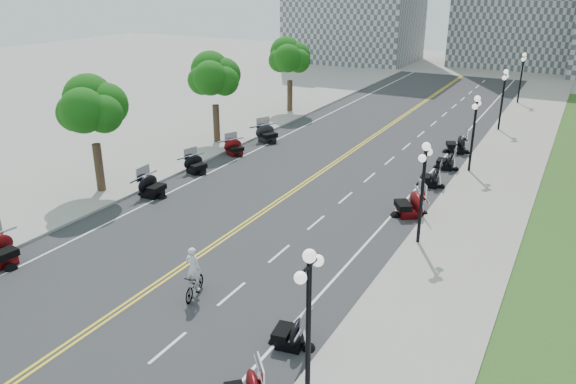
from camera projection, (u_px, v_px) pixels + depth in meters
The scene contains 43 objects.
ground at pixel (222, 240), 27.47m from camera, with size 160.00×160.00×0.00m, color gray.
road at pixel (311, 179), 35.71m from camera, with size 16.00×90.00×0.01m, color #333335.
centerline_yellow_a at pixel (309, 179), 35.76m from camera, with size 0.12×90.00×0.00m, color yellow.
centerline_yellow_b at pixel (313, 179), 35.65m from camera, with size 0.12×90.00×0.00m, color yellow.
edge_line_north at pixel (409, 196), 32.90m from camera, with size 0.12×90.00×0.00m, color white.
edge_line_south at pixel (227, 164), 38.51m from camera, with size 0.12×90.00×0.00m, color white.
lane_dash_4 at pixel (168, 347), 19.48m from camera, with size 0.12×2.00×0.00m, color white.
lane_dash_5 at pixel (232, 294), 22.77m from camera, with size 0.12×2.00×0.00m, color white.
lane_dash_6 at pixel (279, 254), 26.06m from camera, with size 0.12×2.00×0.00m, color white.
lane_dash_7 at pixel (316, 223), 29.36m from camera, with size 0.12×2.00×0.00m, color white.
lane_dash_8 at pixel (345, 198), 32.65m from camera, with size 0.12×2.00×0.00m, color white.
lane_dash_9 at pixel (370, 177), 35.95m from camera, with size 0.12×2.00×0.00m, color white.
lane_dash_10 at pixel (390, 161), 39.24m from camera, with size 0.12×2.00×0.00m, color white.
lane_dash_11 at pixel (406, 146), 42.54m from camera, with size 0.12×2.00×0.00m, color white.
lane_dash_12 at pixel (421, 134), 45.83m from camera, with size 0.12×2.00×0.00m, color white.
lane_dash_13 at pixel (433, 124), 49.12m from camera, with size 0.12×2.00×0.00m, color white.
lane_dash_14 at pixel (444, 114), 52.42m from camera, with size 0.12×2.00×0.00m, color white.
lane_dash_15 at pixel (454, 106), 55.71m from camera, with size 0.12×2.00×0.00m, color white.
lane_dash_16 at pixel (463, 99), 59.01m from camera, with size 0.12×2.00×0.00m, color white.
lane_dash_17 at pixel (470, 92), 62.30m from camera, with size 0.12×2.00×0.00m, color white.
lane_dash_18 at pixel (477, 87), 65.60m from camera, with size 0.12×2.00×0.00m, color white.
lane_dash_19 at pixel (484, 81), 68.89m from camera, with size 0.12×2.00×0.00m, color white.
sidewalk_north at pixel (481, 208), 31.07m from camera, with size 5.00×90.00×0.15m, color #9E9991.
sidewalk_south at pixel (180, 155), 40.29m from camera, with size 5.00×90.00×0.15m, color #9E9991.
street_lamp_1 at pixel (308, 327), 16.18m from camera, with size 0.50×1.20×4.90m, color black, non-canonical shape.
street_lamp_2 at pixel (422, 194), 26.06m from camera, with size 0.50×1.20×4.90m, color black, non-canonical shape.
street_lamp_3 at pixel (473, 134), 35.94m from camera, with size 0.50×1.20×4.90m, color black, non-canonical shape.
street_lamp_4 at pixel (502, 100), 45.82m from camera, with size 0.50×1.20×4.90m, color black, non-canonical shape.
street_lamp_5 at pixel (521, 78), 55.71m from camera, with size 0.50×1.20×4.90m, color black, non-canonical shape.
tree_2 at pixel (92, 114), 31.81m from camera, with size 4.80×4.80×9.20m, color #235619, non-canonical shape.
tree_3 at pixel (214, 82), 41.69m from camera, with size 4.80×4.80×9.20m, color #235619, non-canonical shape.
tree_4 at pixel (290, 61), 51.57m from camera, with size 4.80×4.80×9.20m, color #235619, non-canonical shape.
motorcycle_n_4 at pixel (291, 330), 19.38m from camera, with size 1.78×1.78×1.25m, color black, non-canonical shape.
motorcycle_n_7 at pixel (410, 202), 29.94m from camera, with size 2.22×2.22×1.55m, color #590A0C, non-canonical shape.
motorcycle_n_8 at pixel (431, 176), 34.26m from camera, with size 1.87×1.87×1.31m, color black, non-canonical shape.
motorcycle_n_9 at pixel (446, 160), 37.35m from camera, with size 1.82×1.82×1.27m, color black, non-canonical shape.
motorcycle_n_10 at pixel (456, 143), 40.78m from camera, with size 2.09×2.09×1.46m, color black, non-canonical shape.
motorcycle_s_6 at pixel (152, 185), 32.64m from camera, with size 2.04×2.04×1.43m, color black, non-canonical shape.
motorcycle_s_7 at pixel (196, 163), 36.60m from camera, with size 1.86×1.86×1.30m, color black, non-canonical shape.
motorcycle_s_8 at pixel (235, 147), 40.29m from camera, with size 1.81×1.81×1.26m, color #590A0C, non-canonical shape.
motorcycle_s_9 at pixel (267, 133), 43.48m from camera, with size 2.13×2.13×1.49m, color black, non-canonical shape.
bicycle at pixel (194, 285), 22.42m from camera, with size 0.50×1.75×1.05m, color #A51414.
cyclist_rider at pixel (192, 253), 21.90m from camera, with size 0.67×0.44×1.84m, color silver.
Camera 1 is at (14.52, -20.36, 12.05)m, focal length 35.00 mm.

